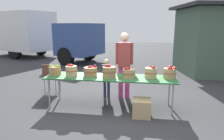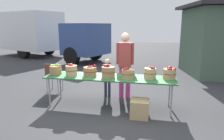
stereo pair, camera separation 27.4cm
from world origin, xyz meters
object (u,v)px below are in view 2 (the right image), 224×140
at_px(apple_basket_red_1, 90,71).
at_px(apple_basket_red_3, 128,73).
at_px(apple_basket_red_4, 150,73).
at_px(produce_crate, 140,109).
at_px(apple_basket_red_5, 170,73).
at_px(apple_basket_green_0, 56,69).
at_px(market_table, 109,78).
at_px(folding_chair, 53,75).
at_px(child_customer, 107,75).
at_px(apple_basket_red_2, 108,72).
at_px(box_truck, 41,33).
at_px(vendor_adult, 125,60).
at_px(apple_basket_red_0, 71,70).

distance_m(apple_basket_red_1, apple_basket_red_3, 0.93).
xyz_separation_m(apple_basket_red_4, produce_crate, (-0.19, -0.49, -0.69)).
bearing_deg(apple_basket_red_5, apple_basket_green_0, -178.61).
xyz_separation_m(market_table, folding_chair, (-1.88, 0.79, -0.21)).
distance_m(apple_basket_red_3, apple_basket_red_4, 0.52).
distance_m(apple_basket_red_1, child_customer, 0.76).
distance_m(market_table, apple_basket_red_2, 0.19).
bearing_deg(apple_basket_green_0, apple_basket_red_2, -3.28).
distance_m(apple_basket_red_1, apple_basket_red_5, 1.87).
height_order(folding_chair, produce_crate, folding_chair).
height_order(market_table, apple_basket_red_5, apple_basket_red_5).
distance_m(apple_basket_red_4, box_truck, 9.78).
height_order(apple_basket_red_3, vendor_adult, vendor_adult).
height_order(market_table, apple_basket_red_2, apple_basket_red_2).
bearing_deg(apple_basket_red_5, vendor_adult, 151.06).
height_order(apple_basket_red_0, folding_chair, apple_basket_red_0).
xyz_separation_m(apple_basket_red_0, apple_basket_red_3, (1.38, 0.01, -0.02)).
relative_size(apple_basket_green_0, apple_basket_red_3, 1.01).
bearing_deg(vendor_adult, apple_basket_red_2, 65.26).
xyz_separation_m(folding_chair, produce_crate, (2.64, -1.26, -0.31)).
bearing_deg(apple_basket_red_5, apple_basket_red_0, -176.32).
distance_m(apple_basket_red_0, box_truck, 8.66).
relative_size(apple_basket_red_2, apple_basket_red_3, 1.08).
bearing_deg(produce_crate, apple_basket_red_3, 129.36).
height_order(apple_basket_red_4, produce_crate, apple_basket_red_4).
bearing_deg(apple_basket_red_0, apple_basket_red_5, 3.68).
relative_size(apple_basket_red_0, produce_crate, 0.78).
bearing_deg(child_customer, apple_basket_red_4, 158.19).
bearing_deg(apple_basket_red_1, apple_basket_red_5, 2.31).
bearing_deg(folding_chair, market_table, 155.69).
bearing_deg(apple_basket_red_3, folding_chair, 159.64).
xyz_separation_m(apple_basket_red_3, vendor_adult, (-0.17, 0.76, 0.17)).
bearing_deg(apple_basket_red_4, market_table, -178.49).
bearing_deg(apple_basket_green_0, apple_basket_red_5, 1.39).
distance_m(apple_basket_red_2, child_customer, 0.81).
height_order(vendor_adult, folding_chair, vendor_adult).
bearing_deg(produce_crate, box_truck, 131.51).
bearing_deg(apple_basket_red_3, vendor_adult, 102.72).
xyz_separation_m(market_table, child_customer, (-0.20, 0.66, -0.09)).
relative_size(market_table, produce_crate, 8.01).
xyz_separation_m(market_table, apple_basket_red_2, (-0.01, -0.07, 0.17)).
xyz_separation_m(apple_basket_red_5, produce_crate, (-0.62, -0.53, -0.69)).
bearing_deg(child_customer, apple_basket_red_0, 52.53).
bearing_deg(apple_basket_red_3, apple_basket_red_4, 10.58).
distance_m(apple_basket_red_3, child_customer, 1.01).
distance_m(apple_basket_red_0, apple_basket_red_3, 1.38).
height_order(apple_basket_red_0, vendor_adult, vendor_adult).
bearing_deg(apple_basket_red_0, folding_chair, 137.32).
xyz_separation_m(apple_basket_green_0, apple_basket_red_3, (1.83, -0.07, 0.00)).
height_order(apple_basket_red_4, child_customer, child_customer).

